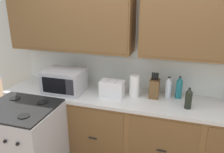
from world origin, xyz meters
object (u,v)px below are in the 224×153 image
microwave (64,81)px  knife_block (154,88)px  bottle_teal (179,88)px  toaster (112,88)px  paper_towel_roll (134,86)px  stove_range (25,144)px  bottle_clear (168,87)px  bottle_dark (189,98)px

microwave → knife_block: bearing=7.5°
bottle_teal → toaster: bearing=-167.3°
knife_block → paper_towel_roll: 0.23m
stove_range → toaster: 1.18m
toaster → bottle_clear: bearing=13.4°
stove_range → knife_block: (1.34, 0.72, 0.56)m
toaster → paper_towel_roll: bearing=13.2°
bottle_dark → microwave: bearing=178.8°
stove_range → toaster: size_ratio=3.39×
bottle_clear → toaster: bearing=-166.6°
bottle_dark → bottle_teal: bottle_teal is taller
stove_range → toaster: toaster is taller
bottle_dark → toaster: bearing=175.3°
knife_block → toaster: bearing=-167.7°
stove_range → paper_towel_roll: (1.11, 0.67, 0.58)m
microwave → bottle_dark: size_ratio=2.06×
toaster → bottle_dark: bottle_dark is taller
bottle_teal → bottle_clear: (-0.12, -0.02, -0.00)m
microwave → toaster: bearing=3.7°
bottle_clear → knife_block: bearing=-162.9°
knife_block → bottle_teal: (0.28, 0.07, 0.02)m
toaster → paper_towel_roll: size_ratio=1.08×
knife_block → bottle_dark: 0.42m
toaster → knife_block: (0.49, 0.11, 0.02)m
knife_block → bottle_teal: bearing=13.5°
microwave → bottle_teal: size_ratio=1.79×
paper_towel_roll → bottle_clear: size_ratio=1.01×
knife_block → bottle_teal: knife_block is taller
knife_block → bottle_teal: 0.28m
microwave → paper_towel_roll: 0.87m
toaster → paper_towel_roll: paper_towel_roll is taller
microwave → paper_towel_roll: microwave is taller
stove_range → bottle_dark: 1.88m
microwave → knife_block: knife_block is taller
paper_towel_roll → bottle_dark: (0.61, -0.13, -0.02)m
bottle_clear → bottle_teal: bearing=8.7°
knife_block → bottle_dark: (0.38, -0.18, -0.00)m
paper_towel_roll → bottle_clear: 0.40m
stove_range → bottle_teal: 1.88m
knife_block → bottle_dark: knife_block is taller
microwave → bottle_teal: (1.37, 0.21, -0.01)m
paper_towel_roll → bottle_dark: 0.62m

